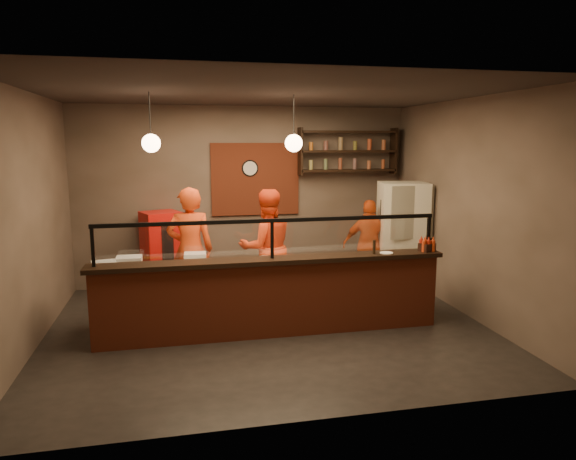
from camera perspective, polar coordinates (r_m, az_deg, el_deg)
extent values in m
plane|color=black|center=(7.34, -2.15, -10.72)|extent=(6.00, 6.00, 0.00)
plane|color=#332A27|center=(6.90, -2.33, 15.01)|extent=(6.00, 6.00, 0.00)
plane|color=#6D5A50|center=(9.40, -4.86, 3.81)|extent=(6.00, 0.00, 6.00)
plane|color=#6D5A50|center=(7.08, -26.91, 0.85)|extent=(0.00, 5.00, 5.00)
plane|color=#6D5A50|center=(8.01, 19.42, 2.27)|extent=(0.00, 5.00, 5.00)
plane|color=#6D5A50|center=(4.54, 3.19, -2.55)|extent=(6.00, 0.00, 6.00)
cube|color=#933920|center=(9.37, -3.64, 5.65)|extent=(1.60, 0.04, 1.30)
cube|color=#933920|center=(6.90, -1.75, -7.69)|extent=(4.60, 0.25, 1.00)
cube|color=black|center=(6.76, -1.77, -3.39)|extent=(4.70, 0.37, 0.06)
cube|color=gray|center=(7.39, -2.45, -7.10)|extent=(4.60, 0.75, 0.85)
cube|color=beige|center=(7.27, -2.47, -3.71)|extent=(4.60, 0.75, 0.05)
cube|color=white|center=(6.70, -1.78, -1.06)|extent=(4.40, 0.02, 0.50)
cube|color=black|center=(6.66, -1.79, 1.06)|extent=(4.50, 0.05, 0.05)
cube|color=black|center=(6.68, -20.88, -1.74)|extent=(0.04, 0.04, 0.50)
cube|color=black|center=(6.70, -1.78, -1.06)|extent=(0.04, 0.04, 0.50)
cube|color=black|center=(7.42, 15.35, -0.35)|extent=(0.04, 0.04, 0.50)
cube|color=black|center=(9.61, 6.62, 6.61)|extent=(1.80, 0.28, 0.04)
cube|color=black|center=(9.60, 6.67, 8.69)|extent=(1.80, 0.28, 0.04)
cube|color=black|center=(9.60, 6.71, 10.78)|extent=(1.80, 0.28, 0.04)
cube|color=black|center=(9.35, 1.37, 8.73)|extent=(0.04, 0.28, 0.85)
cube|color=black|center=(9.93, 11.65, 8.59)|extent=(0.04, 0.28, 0.85)
cylinder|color=black|center=(9.33, -4.26, 6.86)|extent=(0.30, 0.04, 0.30)
cylinder|color=black|center=(6.99, -15.10, 12.16)|extent=(0.01, 0.01, 0.60)
sphere|color=#FFC68C|center=(6.98, -14.97, 9.30)|extent=(0.24, 0.24, 0.24)
cylinder|color=black|center=(7.16, 0.64, 12.43)|extent=(0.01, 0.01, 0.60)
sphere|color=#FFC68C|center=(7.15, 0.64, 9.62)|extent=(0.24, 0.24, 0.24)
imported|color=#DE4114|center=(7.91, -10.81, -2.18)|extent=(0.70, 0.47, 1.91)
imported|color=red|center=(8.13, -2.38, -1.92)|extent=(0.97, 0.80, 1.84)
imported|color=#C84412|center=(9.04, 9.06, -1.68)|extent=(1.00, 0.65, 1.59)
cube|color=beige|center=(9.14, 12.53, -0.72)|extent=(0.93, 0.89, 1.89)
cube|color=red|center=(9.12, -13.84, -2.36)|extent=(0.76, 0.73, 1.39)
cylinder|color=#F4E7CE|center=(7.37, -2.40, -3.28)|extent=(0.51, 0.51, 0.01)
cube|color=silver|center=(7.16, -17.23, -3.47)|extent=(0.33, 0.26, 0.16)
cube|color=silver|center=(7.25, -10.28, -3.10)|extent=(0.31, 0.25, 0.15)
cube|color=silver|center=(7.04, -19.77, -3.89)|extent=(0.34, 0.30, 0.15)
cylinder|color=yellow|center=(7.26, -15.38, -3.64)|extent=(0.34, 0.09, 0.06)
cube|color=black|center=(7.43, 15.18, -1.84)|extent=(0.24, 0.22, 0.11)
cylinder|color=black|center=(7.09, 9.55, -1.88)|extent=(0.05, 0.05, 0.19)
cylinder|color=white|center=(7.16, 10.88, -2.51)|extent=(0.20, 0.20, 0.01)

